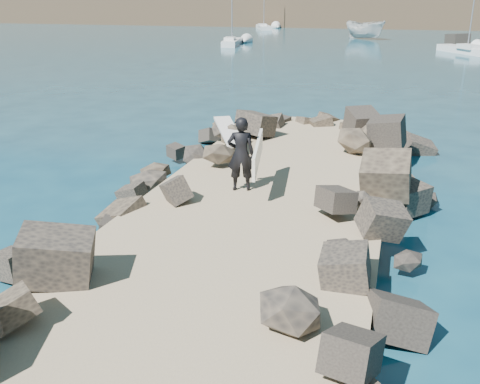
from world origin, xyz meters
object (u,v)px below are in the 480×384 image
Objects in this scene: surfboard_resting at (229,135)px; surfer_with_board at (243,154)px; boat_imported at (365,29)px; sailboat_a at (232,42)px.

surfer_with_board is (1.67, -3.96, 0.55)m from surfboard_resting.
boat_imported is at bearing 59.20° from surfboard_resting.
surfboard_resting is 0.36× the size of boat_imported.
surfer_with_board is 52.43m from sailboat_a.
surfboard_resting is 48.14m from sailboat_a.
sailboat_a is at bearing 107.87° from surfer_with_board.
surfboard_resting is 4.33m from surfer_with_board.
surfer_with_board is (1.67, -64.19, 0.33)m from boat_imported.
surfer_with_board is 0.27× the size of sailboat_a.
surfer_with_board is at bearing -97.91° from surfboard_resting.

